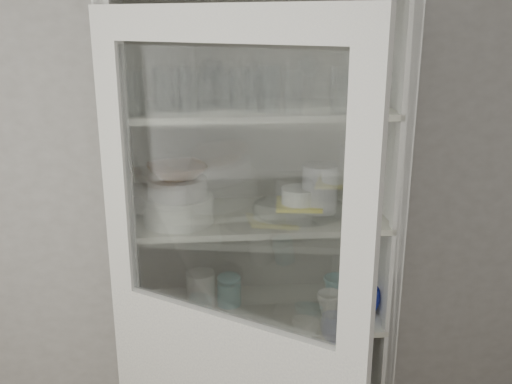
% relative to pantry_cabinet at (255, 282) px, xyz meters
% --- Properties ---
extents(wall_back, '(3.60, 0.02, 2.60)m').
position_rel_pantry_cabinet_xyz_m(wall_back, '(-0.20, 0.16, 0.36)').
color(wall_back, gray).
rests_on(wall_back, ground).
extents(pantry_cabinet, '(1.00, 0.45, 2.10)m').
position_rel_pantry_cabinet_xyz_m(pantry_cabinet, '(0.00, 0.00, 0.00)').
color(pantry_cabinet, '#BBBBBB').
rests_on(pantry_cabinet, floor).
extents(cupboard_door, '(0.76, 0.54, 2.00)m').
position_rel_pantry_cabinet_xyz_m(cupboard_door, '(-0.13, -0.54, -0.07)').
color(cupboard_door, '#BBBBBB').
rests_on(cupboard_door, floor).
extents(tumbler_0, '(0.07, 0.07, 0.14)m').
position_rel_pantry_cabinet_xyz_m(tumbler_0, '(-0.41, -0.22, 0.79)').
color(tumbler_0, silver).
rests_on(tumbler_0, shelf_glass).
extents(tumbler_1, '(0.09, 0.09, 0.14)m').
position_rel_pantry_cabinet_xyz_m(tumbler_1, '(-0.23, -0.22, 0.79)').
color(tumbler_1, silver).
rests_on(tumbler_1, shelf_glass).
extents(tumbler_2, '(0.09, 0.09, 0.15)m').
position_rel_pantry_cabinet_xyz_m(tumbler_2, '(0.03, -0.19, 0.80)').
color(tumbler_2, silver).
rests_on(tumbler_2, shelf_glass).
extents(tumbler_3, '(0.07, 0.07, 0.13)m').
position_rel_pantry_cabinet_xyz_m(tumbler_3, '(-0.01, -0.17, 0.78)').
color(tumbler_3, silver).
rests_on(tumbler_3, shelf_glass).
extents(tumbler_4, '(0.09, 0.09, 0.14)m').
position_rel_pantry_cabinet_xyz_m(tumbler_4, '(0.11, -0.22, 0.79)').
color(tumbler_4, silver).
rests_on(tumbler_4, shelf_glass).
extents(tumbler_5, '(0.08, 0.08, 0.14)m').
position_rel_pantry_cabinet_xyz_m(tumbler_5, '(0.36, -0.20, 0.79)').
color(tumbler_5, silver).
rests_on(tumbler_5, shelf_glass).
extents(tumbler_6, '(0.08, 0.08, 0.15)m').
position_rel_pantry_cabinet_xyz_m(tumbler_6, '(0.27, -0.22, 0.80)').
color(tumbler_6, silver).
rests_on(tumbler_6, shelf_glass).
extents(tumbler_7, '(0.08, 0.08, 0.13)m').
position_rel_pantry_cabinet_xyz_m(tumbler_7, '(-0.26, -0.06, 0.79)').
color(tumbler_7, silver).
rests_on(tumbler_7, shelf_glass).
extents(tumbler_8, '(0.08, 0.08, 0.14)m').
position_rel_pantry_cabinet_xyz_m(tumbler_8, '(-0.18, -0.10, 0.79)').
color(tumbler_8, silver).
rests_on(tumbler_8, shelf_glass).
extents(tumbler_9, '(0.09, 0.09, 0.13)m').
position_rel_pantry_cabinet_xyz_m(tumbler_9, '(-0.06, -0.08, 0.79)').
color(tumbler_9, silver).
rests_on(tumbler_9, shelf_glass).
extents(tumbler_10, '(0.07, 0.07, 0.12)m').
position_rel_pantry_cabinet_xyz_m(tumbler_10, '(-0.11, -0.07, 0.78)').
color(tumbler_10, silver).
rests_on(tumbler_10, shelf_glass).
extents(tumbler_11, '(0.09, 0.09, 0.13)m').
position_rel_pantry_cabinet_xyz_m(tumbler_11, '(0.03, -0.05, 0.79)').
color(tumbler_11, silver).
rests_on(tumbler_11, shelf_glass).
extents(goblet_0, '(0.08, 0.08, 0.18)m').
position_rel_pantry_cabinet_xyz_m(goblet_0, '(-0.15, 0.01, 0.81)').
color(goblet_0, silver).
rests_on(goblet_0, shelf_glass).
extents(goblet_1, '(0.07, 0.07, 0.16)m').
position_rel_pantry_cabinet_xyz_m(goblet_1, '(-0.16, 0.01, 0.80)').
color(goblet_1, silver).
rests_on(goblet_1, shelf_glass).
extents(goblet_2, '(0.07, 0.07, 0.16)m').
position_rel_pantry_cabinet_xyz_m(goblet_2, '(0.00, 0.04, 0.80)').
color(goblet_2, silver).
rests_on(goblet_2, shelf_glass).
extents(goblet_3, '(0.08, 0.08, 0.18)m').
position_rel_pantry_cabinet_xyz_m(goblet_3, '(0.21, 0.06, 0.81)').
color(goblet_3, silver).
rests_on(goblet_3, shelf_glass).
extents(plate_stack_front, '(0.25, 0.25, 0.10)m').
position_rel_pantry_cabinet_xyz_m(plate_stack_front, '(-0.28, -0.14, 0.37)').
color(plate_stack_front, white).
rests_on(plate_stack_front, shelf_plates).
extents(plate_stack_back, '(0.21, 0.21, 0.07)m').
position_rel_pantry_cabinet_xyz_m(plate_stack_back, '(-0.41, 0.05, 0.36)').
color(plate_stack_back, white).
rests_on(plate_stack_back, shelf_plates).
extents(cream_bowl, '(0.26, 0.26, 0.06)m').
position_rel_pantry_cabinet_xyz_m(cream_bowl, '(-0.28, -0.14, 0.45)').
color(cream_bowl, silver).
rests_on(cream_bowl, plate_stack_front).
extents(terracotta_bowl, '(0.26, 0.26, 0.05)m').
position_rel_pantry_cabinet_xyz_m(terracotta_bowl, '(-0.28, -0.14, 0.51)').
color(terracotta_bowl, '#533013').
rests_on(terracotta_bowl, cream_bowl).
extents(glass_platter, '(0.39, 0.39, 0.02)m').
position_rel_pantry_cabinet_xyz_m(glass_platter, '(0.16, -0.06, 0.33)').
color(glass_platter, silver).
rests_on(glass_platter, shelf_plates).
extents(yellow_trivet, '(0.19, 0.19, 0.01)m').
position_rel_pantry_cabinet_xyz_m(yellow_trivet, '(0.16, -0.06, 0.35)').
color(yellow_trivet, yellow).
rests_on(yellow_trivet, glass_platter).
extents(white_ramekin, '(0.17, 0.17, 0.06)m').
position_rel_pantry_cabinet_xyz_m(white_ramekin, '(0.16, -0.06, 0.38)').
color(white_ramekin, white).
rests_on(white_ramekin, yellow_trivet).
extents(grey_bowl_stack, '(0.13, 0.13, 0.18)m').
position_rel_pantry_cabinet_xyz_m(grey_bowl_stack, '(0.24, -0.06, 0.41)').
color(grey_bowl_stack, silver).
rests_on(grey_bowl_stack, shelf_plates).
extents(mug_blue, '(0.17, 0.17, 0.11)m').
position_rel_pantry_cabinet_xyz_m(mug_blue, '(0.41, -0.14, -0.03)').
color(mug_blue, '#0E2996').
rests_on(mug_blue, shelf_mugs).
extents(mug_teal, '(0.13, 0.13, 0.10)m').
position_rel_pantry_cabinet_xyz_m(mug_teal, '(0.33, -0.02, -0.03)').
color(mug_teal, teal).
rests_on(mug_teal, shelf_mugs).
extents(mug_white, '(0.13, 0.13, 0.09)m').
position_rel_pantry_cabinet_xyz_m(mug_white, '(0.28, -0.15, -0.03)').
color(mug_white, white).
rests_on(mug_white, shelf_mugs).
extents(teal_jar, '(0.10, 0.10, 0.11)m').
position_rel_pantry_cabinet_xyz_m(teal_jar, '(-0.10, -0.02, -0.02)').
color(teal_jar, teal).
rests_on(teal_jar, shelf_mugs).
extents(measuring_cups, '(0.11, 0.11, 0.04)m').
position_rel_pantry_cabinet_xyz_m(measuring_cups, '(-0.36, -0.14, -0.06)').
color(measuring_cups, '#A5A3B1').
rests_on(measuring_cups, shelf_mugs).
extents(white_canister, '(0.13, 0.13, 0.14)m').
position_rel_pantry_cabinet_xyz_m(white_canister, '(-0.22, -0.01, -0.01)').
color(white_canister, white).
rests_on(white_canister, shelf_mugs).
extents(tumbler_12, '(0.07, 0.07, 0.14)m').
position_rel_pantry_cabinet_xyz_m(tumbler_12, '(-0.32, -0.10, 0.79)').
color(tumbler_12, silver).
rests_on(tumbler_12, shelf_glass).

